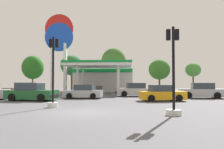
{
  "coord_description": "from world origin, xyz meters",
  "views": [
    {
      "loc": [
        2.57,
        -12.45,
        1.72
      ],
      "look_at": [
        0.79,
        14.71,
        2.59
      ],
      "focal_mm": 35.63,
      "sensor_mm": 36.0,
      "label": 1
    }
  ],
  "objects_px": {
    "car_1": "(83,92)",
    "traffic_signal_1": "(53,81)",
    "car_3": "(201,91)",
    "car_0": "(24,90)",
    "car_2": "(135,90)",
    "traffic_signal_0": "(173,84)",
    "car_4": "(162,94)",
    "station_pole_sign": "(59,43)",
    "car_6": "(31,93)",
    "tree_3": "(159,70)",
    "tree_1": "(72,65)",
    "tree_0": "(33,67)",
    "tree_2": "(114,61)",
    "tree_4": "(193,70)"
  },
  "relations": [
    {
      "from": "car_1",
      "to": "traffic_signal_1",
      "type": "relative_size",
      "value": 0.85
    },
    {
      "from": "car_3",
      "to": "car_1",
      "type": "bearing_deg",
      "value": -174.07
    },
    {
      "from": "car_0",
      "to": "car_3",
      "type": "distance_m",
      "value": 20.25
    },
    {
      "from": "car_2",
      "to": "traffic_signal_0",
      "type": "xyz_separation_m",
      "value": [
        1.44,
        -14.81,
        0.87
      ]
    },
    {
      "from": "car_3",
      "to": "traffic_signal_0",
      "type": "relative_size",
      "value": 1.02
    },
    {
      "from": "car_4",
      "to": "traffic_signal_0",
      "type": "height_order",
      "value": "traffic_signal_0"
    },
    {
      "from": "station_pole_sign",
      "to": "car_4",
      "type": "height_order",
      "value": "station_pole_sign"
    },
    {
      "from": "traffic_signal_0",
      "to": "traffic_signal_1",
      "type": "xyz_separation_m",
      "value": [
        -7.31,
        2.97,
        0.18
      ]
    },
    {
      "from": "car_0",
      "to": "station_pole_sign",
      "type": "bearing_deg",
      "value": 68.95
    },
    {
      "from": "car_3",
      "to": "car_6",
      "type": "relative_size",
      "value": 1.01
    },
    {
      "from": "tree_3",
      "to": "traffic_signal_0",
      "type": "bearing_deg",
      "value": -96.93
    },
    {
      "from": "car_0",
      "to": "tree_1",
      "type": "height_order",
      "value": "tree_1"
    },
    {
      "from": "car_3",
      "to": "tree_3",
      "type": "xyz_separation_m",
      "value": [
        -1.88,
        16.67,
        3.15
      ]
    },
    {
      "from": "car_0",
      "to": "tree_0",
      "type": "distance_m",
      "value": 17.36
    },
    {
      "from": "traffic_signal_1",
      "to": "car_6",
      "type": "bearing_deg",
      "value": 126.27
    },
    {
      "from": "station_pole_sign",
      "to": "car_6",
      "type": "bearing_deg",
      "value": -83.59
    },
    {
      "from": "car_3",
      "to": "tree_2",
      "type": "height_order",
      "value": "tree_2"
    },
    {
      "from": "car_3",
      "to": "traffic_signal_1",
      "type": "distance_m",
      "value": 15.73
    },
    {
      "from": "car_0",
      "to": "tree_4",
      "type": "distance_m",
      "value": 29.32
    },
    {
      "from": "car_3",
      "to": "tree_0",
      "type": "height_order",
      "value": "tree_0"
    },
    {
      "from": "car_0",
      "to": "traffic_signal_1",
      "type": "distance_m",
      "value": 13.77
    },
    {
      "from": "tree_4",
      "to": "station_pole_sign",
      "type": "bearing_deg",
      "value": -156.69
    },
    {
      "from": "car_1",
      "to": "car_3",
      "type": "relative_size",
      "value": 0.86
    },
    {
      "from": "car_4",
      "to": "tree_2",
      "type": "distance_m",
      "value": 21.39
    },
    {
      "from": "car_3",
      "to": "car_4",
      "type": "distance_m",
      "value": 5.98
    },
    {
      "from": "car_0",
      "to": "car_2",
      "type": "bearing_deg",
      "value": 1.29
    },
    {
      "from": "tree_1",
      "to": "tree_2",
      "type": "height_order",
      "value": "tree_2"
    },
    {
      "from": "car_4",
      "to": "car_6",
      "type": "xyz_separation_m",
      "value": [
        -11.72,
        -0.47,
        0.07
      ]
    },
    {
      "from": "station_pole_sign",
      "to": "car_0",
      "type": "bearing_deg",
      "value": -111.05
    },
    {
      "from": "station_pole_sign",
      "to": "tree_4",
      "type": "distance_m",
      "value": 24.49
    },
    {
      "from": "station_pole_sign",
      "to": "traffic_signal_0",
      "type": "relative_size",
      "value": 2.58
    },
    {
      "from": "traffic_signal_0",
      "to": "tree_3",
      "type": "xyz_separation_m",
      "value": [
        3.51,
        28.88,
        2.29
      ]
    },
    {
      "from": "car_6",
      "to": "traffic_signal_0",
      "type": "relative_size",
      "value": 1.0
    },
    {
      "from": "traffic_signal_0",
      "to": "traffic_signal_1",
      "type": "distance_m",
      "value": 7.89
    },
    {
      "from": "tree_2",
      "to": "tree_4",
      "type": "height_order",
      "value": "tree_2"
    },
    {
      "from": "station_pole_sign",
      "to": "tree_2",
      "type": "bearing_deg",
      "value": 46.21
    },
    {
      "from": "traffic_signal_1",
      "to": "car_2",
      "type": "bearing_deg",
      "value": 63.67
    },
    {
      "from": "tree_1",
      "to": "tree_3",
      "type": "xyz_separation_m",
      "value": [
        16.17,
        -0.49,
        -0.86
      ]
    },
    {
      "from": "tree_0",
      "to": "tree_4",
      "type": "distance_m",
      "value": 30.47
    },
    {
      "from": "car_1",
      "to": "car_4",
      "type": "distance_m",
      "value": 7.96
    },
    {
      "from": "traffic_signal_1",
      "to": "tree_2",
      "type": "height_order",
      "value": "tree_2"
    },
    {
      "from": "traffic_signal_1",
      "to": "tree_2",
      "type": "bearing_deg",
      "value": 84.27
    },
    {
      "from": "tree_1",
      "to": "tree_4",
      "type": "bearing_deg",
      "value": 2.04
    },
    {
      "from": "car_6",
      "to": "tree_2",
      "type": "bearing_deg",
      "value": 73.12
    },
    {
      "from": "tree_2",
      "to": "tree_3",
      "type": "distance_m",
      "value": 8.39
    },
    {
      "from": "traffic_signal_1",
      "to": "tree_0",
      "type": "xyz_separation_m",
      "value": [
        -13.3,
        27.45,
        2.7
      ]
    },
    {
      "from": "tree_0",
      "to": "tree_1",
      "type": "distance_m",
      "value": 8.02
    },
    {
      "from": "station_pole_sign",
      "to": "traffic_signal_0",
      "type": "distance_m",
      "value": 24.74
    },
    {
      "from": "car_6",
      "to": "traffic_signal_1",
      "type": "distance_m",
      "value": 6.31
    },
    {
      "from": "tree_1",
      "to": "traffic_signal_1",
      "type": "bearing_deg",
      "value": -78.53
    }
  ]
}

